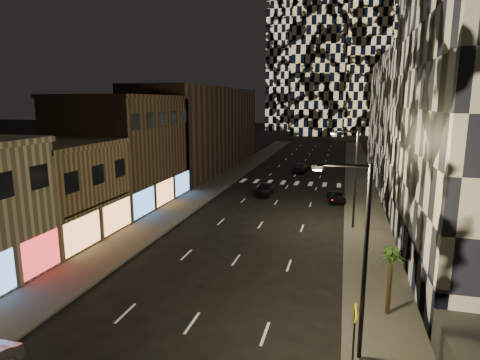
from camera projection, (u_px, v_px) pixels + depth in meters
The scene contains 16 objects.
sidewalk_left at pixel (224, 179), 61.04m from camera, with size 4.00×120.00×0.15m, color #47443F.
sidewalk_right at pixel (361, 186), 56.07m from camera, with size 4.00×120.00×0.15m, color #47443F.
curb_left at pixel (238, 180), 60.52m from camera, with size 0.20×120.00×0.15m, color #4C4C47.
curb_right at pixel (346, 185), 56.60m from camera, with size 0.20×120.00×0.15m, color #4C4C47.
retail_tan at pixel (49, 192), 34.49m from camera, with size 10.00×10.00×8.00m, color #7D684B.
retail_brown at pixel (124, 152), 45.97m from camera, with size 10.00×15.00×12.00m, color #4F382C.
retail_filler_left at pixel (203, 128), 70.93m from camera, with size 10.00×40.00×14.00m, color #4F382C.
midrise_base at pixel (404, 236), 31.02m from camera, with size 0.60×25.00×3.00m, color #383838.
midrise_filler_right at pixel (434, 120), 58.51m from camera, with size 16.00×40.00×18.00m, color #232326.
streetlight_near at pixel (360, 250), 17.49m from camera, with size 2.55×0.25×9.00m.
streetlight_far at pixel (353, 172), 36.48m from camera, with size 2.55×0.25×9.00m.
car_dark_midlane at pixel (264, 189), 50.88m from camera, with size 1.85×4.61×1.57m, color black.
car_dark_oncoming at pixel (301, 167), 67.52m from camera, with size 2.10×5.17×1.50m, color black.
car_dark_rightlane at pixel (337, 197), 47.54m from camera, with size 1.93×4.18×1.16m, color black.
ped_sign at pixel (355, 322), 17.67m from camera, with size 0.12×0.96×2.90m.
palm_tree at pixel (391, 260), 21.64m from camera, with size 1.95×1.91×3.82m.
Camera 1 is at (7.48, -7.36, 11.72)m, focal length 30.00 mm.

